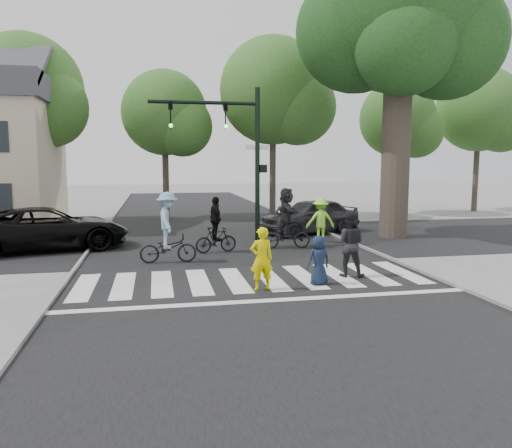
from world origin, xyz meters
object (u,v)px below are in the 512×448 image
Objects in this scene: traffic_signal at (235,144)px; pedestrian_child at (319,260)px; car_suv at (48,229)px; cyclist_left at (168,232)px; pedestrian_woman at (262,259)px; car_grey at (310,216)px; pedestrian_adult at (349,244)px; cyclist_mid at (216,230)px; cyclist_right at (286,222)px; eucalyptus at (399,21)px.

pedestrian_child is at bearing -78.46° from traffic_signal.
cyclist_left is at bearing -140.97° from car_suv.
car_grey is (4.29, 9.48, -0.01)m from pedestrian_woman.
pedestrian_woman is at bearing -151.64° from car_suv.
pedestrian_child is 1.42m from pedestrian_adult.
traffic_signal is at bearing 45.84° from cyclist_mid.
cyclist_right is (0.59, 5.57, 0.36)m from pedestrian_child.
pedestrian_woman is 0.81× the size of cyclist_mid.
car_suv is at bearing 170.54° from cyclist_right.
cyclist_right is at bearing -17.19° from traffic_signal.
car_grey is at bearing -117.58° from pedestrian_child.
eucalyptus is 6.43× the size of cyclist_mid.
car_grey is (4.81, 4.00, -0.03)m from cyclist_mid.
eucalyptus is 16.33m from car_suv.
cyclist_mid is at bearing -69.08° from car_grey.
cyclist_left reaches higher than pedestrian_child.
car_suv is (-8.14, 7.03, 0.14)m from pedestrian_child.
pedestrian_child is (-5.93, -7.61, -8.42)m from eucalyptus.
pedestrian_adult is at bearing -30.82° from cyclist_left.
eucalyptus is 13.26m from cyclist_left.
traffic_signal is 3.15× the size of pedestrian_adult.
pedestrian_adult reaches higher than pedestrian_woman.
cyclist_left is 5.39m from car_suv.
traffic_signal is 3.46m from cyclist_right.
pedestrian_child is at bearing -35.03° from car_grey.
cyclist_right reaches higher than car_grey.
pedestrian_child is 0.58× the size of cyclist_right.
traffic_signal is 4.52× the size of pedestrian_child.
cyclist_left is 0.40× the size of car_suv.
traffic_signal is at bearing -97.82° from pedestrian_woman.
cyclist_left is at bearing -137.50° from traffic_signal.
pedestrian_adult is 5.56m from cyclist_mid.
car_suv is (-6.03, 1.77, -0.03)m from cyclist_mid.
pedestrian_child is at bearing -44.28° from cyclist_left.
pedestrian_woman is at bearing -133.85° from eucalyptus.
pedestrian_woman is 0.71× the size of cyclist_right.
traffic_signal is at bearing -41.01° from pedestrian_adult.
cyclist_right is 8.85m from car_suv.
cyclist_right is at bearing -159.09° from eucalyptus.
pedestrian_woman is 0.71× the size of cyclist_left.
eucalyptus reaches higher than pedestrian_woman.
pedestrian_child is at bearing -144.46° from car_suv.
cyclist_left is 1.14× the size of cyclist_mid.
car_grey is at bearing 39.99° from cyclist_left.
cyclist_left is at bearing -55.63° from pedestrian_child.
cyclist_right is at bearing -58.43° from pedestrian_adult.
pedestrian_adult is at bearing -83.23° from cyclist_right.
cyclist_left is 4.80m from cyclist_right.
pedestrian_adult is 4.84m from cyclist_right.
car_grey is (6.55, 5.49, -0.20)m from cyclist_left.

